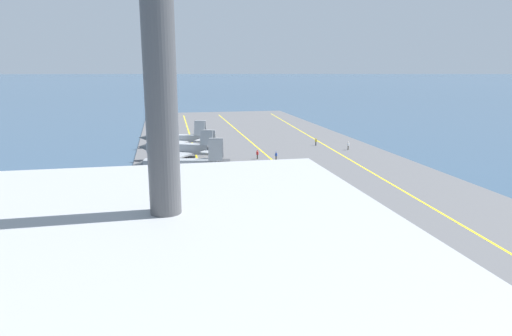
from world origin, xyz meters
The scene contains 15 objects.
ground_plane centered at (0.00, 0.00, 0.00)m, with size 2000.00×2000.00×0.00m, color #334C66.
carrier_deck centered at (0.00, 0.00, 0.20)m, with size 209.01×51.62×0.40m, color #565659.
deck_stripe_foul_line centered at (0.00, -14.19, 0.40)m, with size 188.11×0.36×0.01m, color yellow.
deck_stripe_centerline centered at (0.00, 0.00, 0.40)m, with size 188.11×0.36×0.01m, color yellow.
deck_stripe_edge_line centered at (0.00, 14.19, 0.40)m, with size 188.11×0.36×0.01m, color yellow.
parked_jet_nearest centered at (-33.23, 18.33, 2.80)m, with size 13.54×17.27×6.42m.
parked_jet_second centered at (-17.06, 16.56, 2.59)m, with size 12.23×16.67×5.64m.
parked_jet_third centered at (-2.68, 17.41, 2.91)m, with size 13.41×15.34×6.68m.
parked_jet_fourth centered at (12.27, 17.26, 2.93)m, with size 13.11×16.32×6.10m.
parked_jet_fifth centered at (26.79, 17.38, 2.63)m, with size 12.53×16.15×6.10m.
crew_yellow_vest centered at (23.96, -13.40, 1.35)m, with size 0.31×0.41×1.73m.
crew_brown_vest centered at (0.50, -0.62, 1.37)m, with size 0.42×0.33×1.77m.
crew_white_vest centered at (17.43, -18.40, 1.38)m, with size 0.46×0.41×1.79m.
crew_red_vest centered at (11.91, 2.56, 1.36)m, with size 0.41×0.46×1.74m.
crew_blue_vest centered at (9.81, -0.64, 1.34)m, with size 0.41×0.46×1.71m.
Camera 1 is at (-72.53, 20.13, 18.01)m, focal length 32.00 mm.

